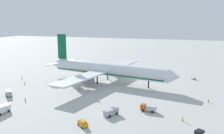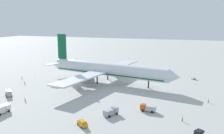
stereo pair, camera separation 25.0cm
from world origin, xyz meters
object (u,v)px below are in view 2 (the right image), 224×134
service_truck_0 (148,108)px  service_truck_4 (2,109)px  traffic_cone_3 (35,78)px  traffic_cone_4 (159,69)px  ground_worker_2 (182,119)px  traffic_cone_2 (196,84)px  service_van (82,123)px  baggage_cart_0 (193,78)px  ground_worker_0 (22,77)px  traffic_cone_0 (176,101)px  traffic_cone_1 (21,84)px  ground_worker_1 (25,99)px  ground_worker_4 (208,100)px  ground_worker_3 (25,83)px  airliner (106,69)px  service_truck_2 (9,93)px  service_truck_1 (111,112)px

service_truck_0 → service_truck_4: 52.77m
traffic_cone_3 → traffic_cone_4: (64.28, 47.10, 0.00)m
ground_worker_2 → traffic_cone_2: ground_worker_2 is taller
traffic_cone_3 → service_truck_0: bearing=-23.4°
service_van → traffic_cone_4: service_van is taller
service_truck_0 → traffic_cone_2: 48.23m
traffic_cone_2 → traffic_cone_4: same height
baggage_cart_0 → ground_worker_0: (-92.13, -30.29, 0.09)m
traffic_cone_0 → service_van: bearing=-128.2°
service_truck_4 → traffic_cone_1: bearing=119.8°
traffic_cone_3 → traffic_cone_4: same height
ground_worker_1 → ground_worker_4: (71.59, 22.36, 0.00)m
traffic_cone_0 → ground_worker_2: bearing=-79.9°
ground_worker_0 → ground_worker_4: (98.41, -9.43, 0.05)m
traffic_cone_4 → service_truck_0: bearing=-85.0°
traffic_cone_4 → traffic_cone_3: bearing=-143.8°
service_truck_4 → ground_worker_3: size_ratio=3.89×
traffic_cone_0 → traffic_cone_3: size_ratio=1.00×
ground_worker_3 → traffic_cone_2: 88.69m
ground_worker_3 → baggage_cart_0: bearing=25.6°
airliner → traffic_cone_2: size_ratio=141.90×
service_truck_0 → service_van: size_ratio=1.27×
service_truck_2 → traffic_cone_3: service_truck_2 is taller
service_truck_2 → traffic_cone_2: bearing=31.0°
service_van → ground_worker_1: 36.04m
airliner → traffic_cone_1: (-40.46, -18.33, -6.63)m
airliner → traffic_cone_0: 44.66m
ground_worker_2 → traffic_cone_1: ground_worker_2 is taller
ground_worker_0 → ground_worker_4: 98.86m
ground_worker_3 → service_truck_2: bearing=-71.5°
service_truck_1 → ground_worker_0: 74.17m
ground_worker_1 → traffic_cone_0: bearing=17.6°
service_truck_4 → ground_worker_2: 63.19m
ground_worker_2 → service_truck_0: bearing=157.3°
ground_worker_0 → ground_worker_2: size_ratio=0.92×
service_truck_2 → traffic_cone_1: 20.67m
baggage_cart_0 → traffic_cone_1: bearing=-154.8°
ground_worker_0 → ground_worker_3: bearing=-45.3°
baggage_cart_0 → traffic_cone_1: baggage_cart_0 is taller
service_truck_2 → ground_worker_3: (-6.40, 19.10, -0.65)m
service_truck_1 → ground_worker_2: 24.21m
traffic_cone_0 → traffic_cone_1: size_ratio=1.00×
service_truck_4 → baggage_cart_0: 99.71m
traffic_cone_0 → traffic_cone_1: 79.05m
service_truck_0 → ground_worker_4: bearing=39.5°
ground_worker_3 → traffic_cone_1: size_ratio=3.03×
traffic_cone_0 → traffic_cone_3: same height
baggage_cart_0 → traffic_cone_4: (-21.93, 20.53, -0.47)m
airliner → service_truck_1: bearing=-67.7°
service_truck_2 → traffic_cone_2: 90.83m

